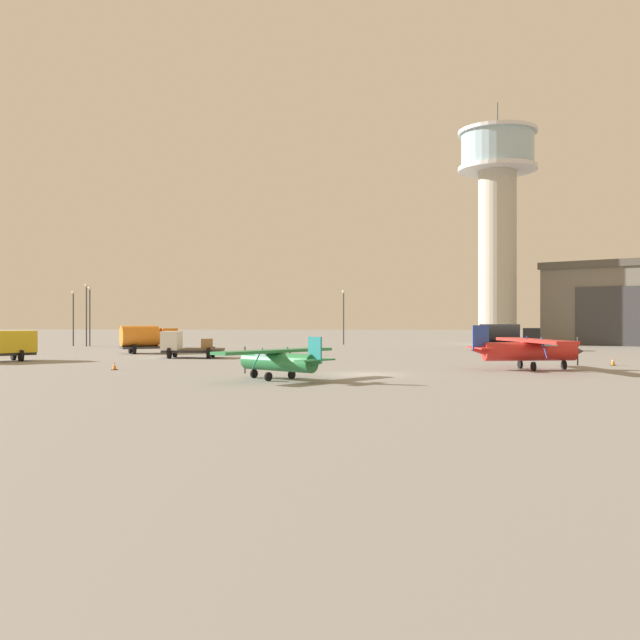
{
  "coord_description": "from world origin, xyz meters",
  "views": [
    {
      "loc": [
        0.47,
        -45.71,
        3.57
      ],
      "look_at": [
        -4.65,
        21.74,
        3.52
      ],
      "focal_mm": 39.44,
      "sensor_mm": 36.0,
      "label": 1
    }
  ],
  "objects_px": {
    "truck_fuel_tanker_orange": "(148,338)",
    "light_post_east": "(73,312)",
    "light_post_north": "(86,309)",
    "traffic_cone_near_right": "(613,362)",
    "light_post_west": "(90,310)",
    "control_tower": "(497,208)",
    "light_post_centre": "(344,312)",
    "traffic_cone_near_left": "(114,366)",
    "airplane_green": "(279,359)",
    "airplane_red": "(528,349)",
    "truck_flatbed_white": "(184,345)",
    "truck_fuel_tanker_black": "(508,336)"
  },
  "relations": [
    {
      "from": "control_tower",
      "to": "light_post_west",
      "type": "xyz_separation_m",
      "value": [
        -55.86,
        -9.88,
        -14.74
      ]
    },
    {
      "from": "light_post_west",
      "to": "light_post_centre",
      "type": "height_order",
      "value": "light_post_west"
    },
    {
      "from": "light_post_north",
      "to": "control_tower",
      "type": "bearing_deg",
      "value": 11.55
    },
    {
      "from": "airplane_green",
      "to": "airplane_red",
      "type": "bearing_deg",
      "value": -111.8
    },
    {
      "from": "traffic_cone_near_left",
      "to": "truck_fuel_tanker_orange",
      "type": "bearing_deg",
      "value": 102.85
    },
    {
      "from": "traffic_cone_near_left",
      "to": "light_post_centre",
      "type": "bearing_deg",
      "value": 74.68
    },
    {
      "from": "control_tower",
      "to": "truck_fuel_tanker_black",
      "type": "height_order",
      "value": "control_tower"
    },
    {
      "from": "airplane_green",
      "to": "truck_fuel_tanker_orange",
      "type": "xyz_separation_m",
      "value": [
        -18.27,
        31.59,
        0.43
      ]
    },
    {
      "from": "truck_flatbed_white",
      "to": "airplane_red",
      "type": "bearing_deg",
      "value": 151.87
    },
    {
      "from": "truck_fuel_tanker_orange",
      "to": "traffic_cone_near_right",
      "type": "height_order",
      "value": "truck_fuel_tanker_orange"
    },
    {
      "from": "control_tower",
      "to": "light_post_west",
      "type": "bearing_deg",
      "value": -169.97
    },
    {
      "from": "airplane_green",
      "to": "light_post_east",
      "type": "relative_size",
      "value": 1.03
    },
    {
      "from": "light_post_north",
      "to": "truck_fuel_tanker_black",
      "type": "bearing_deg",
      "value": -7.63
    },
    {
      "from": "airplane_red",
      "to": "truck_fuel_tanker_orange",
      "type": "height_order",
      "value": "airplane_red"
    },
    {
      "from": "truck_flatbed_white",
      "to": "traffic_cone_near_left",
      "type": "distance_m",
      "value": 15.75
    },
    {
      "from": "truck_fuel_tanker_orange",
      "to": "light_post_east",
      "type": "relative_size",
      "value": 0.81
    },
    {
      "from": "light_post_east",
      "to": "light_post_centre",
      "type": "relative_size",
      "value": 0.96
    },
    {
      "from": "light_post_west",
      "to": "traffic_cone_near_right",
      "type": "bearing_deg",
      "value": -32.31
    },
    {
      "from": "airplane_red",
      "to": "truck_flatbed_white",
      "type": "height_order",
      "value": "airplane_red"
    },
    {
      "from": "truck_fuel_tanker_orange",
      "to": "traffic_cone_near_right",
      "type": "relative_size",
      "value": 10.04
    },
    {
      "from": "truck_flatbed_white",
      "to": "truck_fuel_tanker_orange",
      "type": "bearing_deg",
      "value": -57.19
    },
    {
      "from": "light_post_west",
      "to": "light_post_north",
      "type": "xyz_separation_m",
      "value": [
        0.16,
        -1.51,
        0.16
      ]
    },
    {
      "from": "airplane_green",
      "to": "airplane_red",
      "type": "height_order",
      "value": "airplane_red"
    },
    {
      "from": "control_tower",
      "to": "truck_flatbed_white",
      "type": "xyz_separation_m",
      "value": [
        -35.3,
        -37.83,
        -18.36
      ]
    },
    {
      "from": "truck_fuel_tanker_orange",
      "to": "light_post_east",
      "type": "xyz_separation_m",
      "value": [
        -16.57,
        19.21,
        2.89
      ]
    },
    {
      "from": "truck_flatbed_white",
      "to": "traffic_cone_near_right",
      "type": "distance_m",
      "value": 37.08
    },
    {
      "from": "truck_fuel_tanker_orange",
      "to": "light_post_west",
      "type": "relative_size",
      "value": 0.75
    },
    {
      "from": "truck_fuel_tanker_orange",
      "to": "light_post_north",
      "type": "height_order",
      "value": "light_post_north"
    },
    {
      "from": "airplane_green",
      "to": "light_post_east",
      "type": "distance_m",
      "value": 61.69
    },
    {
      "from": "light_post_west",
      "to": "traffic_cone_near_right",
      "type": "distance_m",
      "value": 67.32
    },
    {
      "from": "control_tower",
      "to": "truck_flatbed_white",
      "type": "height_order",
      "value": "control_tower"
    },
    {
      "from": "control_tower",
      "to": "light_post_north",
      "type": "bearing_deg",
      "value": -168.45
    },
    {
      "from": "control_tower",
      "to": "light_post_centre",
      "type": "relative_size",
      "value": 4.46
    },
    {
      "from": "airplane_green",
      "to": "light_post_centre",
      "type": "distance_m",
      "value": 58.76
    },
    {
      "from": "airplane_red",
      "to": "traffic_cone_near_right",
      "type": "xyz_separation_m",
      "value": [
        7.65,
        5.38,
        -1.18
      ]
    },
    {
      "from": "truck_fuel_tanker_black",
      "to": "light_post_centre",
      "type": "bearing_deg",
      "value": 152.53
    },
    {
      "from": "airplane_green",
      "to": "traffic_cone_near_right",
      "type": "bearing_deg",
      "value": -110.25
    },
    {
      "from": "light_post_west",
      "to": "light_post_north",
      "type": "height_order",
      "value": "light_post_north"
    },
    {
      "from": "traffic_cone_near_right",
      "to": "traffic_cone_near_left",
      "type": "bearing_deg",
      "value": -168.12
    },
    {
      "from": "truck_fuel_tanker_black",
      "to": "truck_flatbed_white",
      "type": "distance_m",
      "value": 38.49
    },
    {
      "from": "truck_flatbed_white",
      "to": "control_tower",
      "type": "bearing_deg",
      "value": -136.13
    },
    {
      "from": "light_post_north",
      "to": "light_post_east",
      "type": "bearing_deg",
      "value": 150.81
    },
    {
      "from": "light_post_east",
      "to": "truck_flatbed_white",
      "type": "bearing_deg",
      "value": -50.64
    },
    {
      "from": "light_post_north",
      "to": "traffic_cone_near_right",
      "type": "relative_size",
      "value": 13.82
    },
    {
      "from": "control_tower",
      "to": "traffic_cone_near_left",
      "type": "distance_m",
      "value": 67.32
    },
    {
      "from": "light_post_west",
      "to": "light_post_east",
      "type": "height_order",
      "value": "light_post_west"
    },
    {
      "from": "control_tower",
      "to": "light_post_centre",
      "type": "bearing_deg",
      "value": -174.25
    },
    {
      "from": "truck_flatbed_white",
      "to": "traffic_cone_near_right",
      "type": "height_order",
      "value": "truck_flatbed_white"
    },
    {
      "from": "light_post_centre",
      "to": "traffic_cone_near_left",
      "type": "distance_m",
      "value": 53.4
    },
    {
      "from": "airplane_red",
      "to": "traffic_cone_near_right",
      "type": "bearing_deg",
      "value": 24.54
    }
  ]
}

